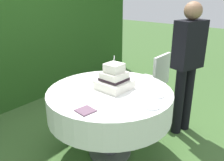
% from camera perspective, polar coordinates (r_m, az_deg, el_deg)
% --- Properties ---
extents(ground_plane, '(20.00, 20.00, 0.00)m').
position_cam_1_polar(ground_plane, '(2.88, -0.49, -16.27)').
color(ground_plane, '#3D602D').
extents(cake_table, '(1.28, 1.28, 0.75)m').
position_cam_1_polar(cake_table, '(2.56, -0.53, -5.29)').
color(cake_table, '#4C4C51').
rests_on(cake_table, ground_plane).
extents(wedding_cake, '(0.33, 0.33, 0.35)m').
position_cam_1_polar(wedding_cake, '(2.52, 0.53, 0.28)').
color(wedding_cake, white).
rests_on(wedding_cake, cake_table).
extents(serving_plate_near, '(0.14, 0.14, 0.01)m').
position_cam_1_polar(serving_plate_near, '(2.71, 6.40, -0.41)').
color(serving_plate_near, white).
rests_on(serving_plate_near, cake_table).
extents(serving_plate_far, '(0.14, 0.14, 0.01)m').
position_cam_1_polar(serving_plate_far, '(2.19, 9.28, -6.02)').
color(serving_plate_far, white).
rests_on(serving_plate_far, cake_table).
extents(serving_plate_left, '(0.14, 0.14, 0.01)m').
position_cam_1_polar(serving_plate_left, '(2.41, 10.40, -3.50)').
color(serving_plate_left, white).
rests_on(serving_plate_left, cake_table).
extents(napkin_stack, '(0.16, 0.16, 0.01)m').
position_cam_1_polar(napkin_stack, '(2.11, -6.18, -6.98)').
color(napkin_stack, '#6B4C60').
rests_on(napkin_stack, cake_table).
extents(garden_chair, '(0.41, 0.41, 0.89)m').
position_cam_1_polar(garden_chair, '(3.51, 9.84, 0.58)').
color(garden_chair, white).
rests_on(garden_chair, ground_plane).
extents(standing_person, '(0.41, 0.30, 1.60)m').
position_cam_1_polar(standing_person, '(3.01, 17.14, 4.34)').
color(standing_person, black).
rests_on(standing_person, ground_plane).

